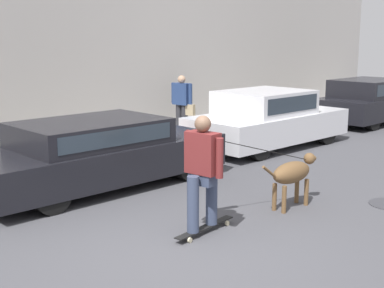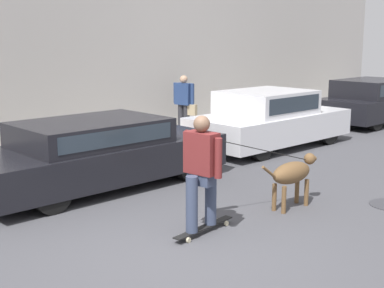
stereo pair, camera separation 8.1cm
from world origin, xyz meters
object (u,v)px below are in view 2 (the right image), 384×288
at_px(dog, 292,174).
at_px(fire_hydrant, 179,141).
at_px(parked_car_3, 372,102).
at_px(pedestrian_with_bag, 184,102).
at_px(parked_car_1, 98,153).
at_px(parked_car_2, 269,120).
at_px(skateboarder, 202,168).

xyz_separation_m(dog, fire_hydrant, (1.19, 3.83, -0.20)).
distance_m(parked_car_3, pedestrian_with_bag, 6.28).
distance_m(parked_car_3, dog, 9.19).
bearing_deg(parked_car_1, pedestrian_with_bag, 28.82).
height_order(parked_car_2, parked_car_3, parked_car_2).
bearing_deg(pedestrian_with_bag, parked_car_2, 101.55).
bearing_deg(skateboarder, fire_hydrant, 45.20).
relative_size(parked_car_2, pedestrian_with_bag, 2.80).
relative_size(dog, pedestrian_with_bag, 0.86).
bearing_deg(pedestrian_with_bag, fire_hydrant, 35.86).
xyz_separation_m(parked_car_3, pedestrian_with_bag, (-5.88, 2.17, 0.30)).
bearing_deg(skateboarder, dog, -11.53).
bearing_deg(dog, parked_car_2, 44.02).
bearing_deg(pedestrian_with_bag, dog, 55.22).
distance_m(skateboarder, pedestrian_with_bag, 6.84).
bearing_deg(dog, pedestrian_with_bag, 64.73).
bearing_deg(fire_hydrant, skateboarder, -129.32).
relative_size(parked_car_1, parked_car_3, 1.16).
bearing_deg(parked_car_2, dog, -136.56).
height_order(pedestrian_with_bag, fire_hydrant, pedestrian_with_bag).
distance_m(parked_car_2, skateboarder, 6.06).
relative_size(parked_car_1, skateboarder, 1.66).
xyz_separation_m(parked_car_1, parked_car_3, (10.06, -0.00, 0.06)).
height_order(parked_car_2, skateboarder, skateboarder).
bearing_deg(parked_car_2, parked_car_1, -178.38).
height_order(dog, skateboarder, skateboarder).
bearing_deg(parked_car_2, skateboarder, -149.32).
relative_size(pedestrian_with_bag, fire_hydrant, 2.26).
relative_size(parked_car_2, dog, 3.27).
distance_m(parked_car_3, skateboarder, 10.84).
distance_m(parked_car_2, dog, 4.69).
height_order(parked_car_1, fire_hydrant, parked_car_1).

